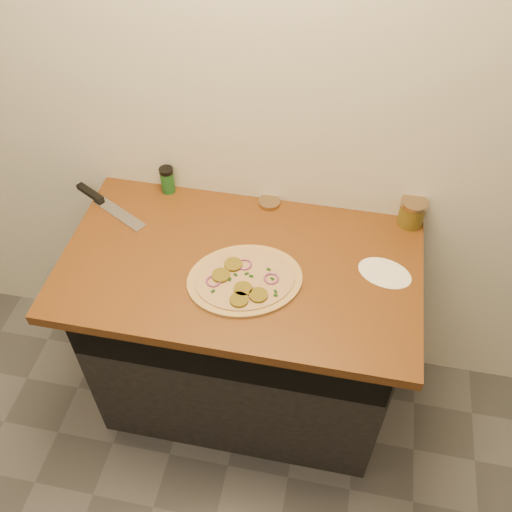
% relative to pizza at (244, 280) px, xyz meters
% --- Properties ---
extents(cabinet, '(1.10, 0.60, 0.86)m').
position_rel_pizza_xyz_m(cabinet, '(-0.03, 0.11, -0.48)').
color(cabinet, black).
rests_on(cabinet, ground).
extents(countertop, '(1.20, 0.70, 0.04)m').
position_rel_pizza_xyz_m(countertop, '(-0.03, 0.08, -0.03)').
color(countertop, brown).
rests_on(countertop, cabinet).
extents(pizza, '(0.48, 0.48, 0.03)m').
position_rel_pizza_xyz_m(pizza, '(0.00, 0.00, 0.00)').
color(pizza, tan).
rests_on(pizza, countertop).
extents(chefs_knife, '(0.32, 0.20, 0.02)m').
position_rel_pizza_xyz_m(chefs_knife, '(-0.58, 0.27, -0.00)').
color(chefs_knife, '#B7BAC1').
rests_on(chefs_knife, countertop).
extents(mason_jar_lid, '(0.10, 0.10, 0.02)m').
position_rel_pizza_xyz_m(mason_jar_lid, '(0.01, 0.38, -0.00)').
color(mason_jar_lid, '#A1835D').
rests_on(mason_jar_lid, countertop).
extents(salsa_jar, '(0.09, 0.09, 0.10)m').
position_rel_pizza_xyz_m(salsa_jar, '(0.52, 0.38, 0.04)').
color(salsa_jar, maroon).
rests_on(salsa_jar, countertop).
extents(spice_shaker, '(0.05, 0.05, 0.11)m').
position_rel_pizza_xyz_m(spice_shaker, '(-0.37, 0.38, 0.04)').
color(spice_shaker, '#1C5A23').
rests_on(spice_shaker, countertop).
extents(flour_spill, '(0.22, 0.22, 0.00)m').
position_rel_pizza_xyz_m(flour_spill, '(0.44, 0.12, -0.01)').
color(flour_spill, white).
rests_on(flour_spill, countertop).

